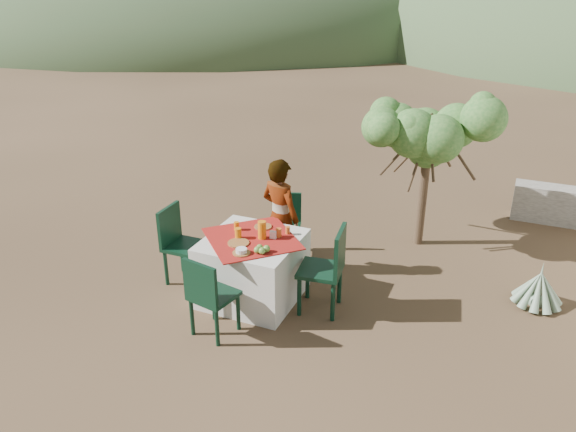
# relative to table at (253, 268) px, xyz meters

# --- Properties ---
(ground) EXTENTS (160.00, 160.00, 0.00)m
(ground) POSITION_rel_table_xyz_m (0.31, 0.25, -0.38)
(ground) COLOR #362818
(ground) RESTS_ON ground
(table) EXTENTS (1.30, 1.30, 0.76)m
(table) POSITION_rel_table_xyz_m (0.00, 0.00, 0.00)
(table) COLOR silver
(table) RESTS_ON ground
(chair_far) EXTENTS (0.49, 0.49, 0.83)m
(chair_far) POSITION_rel_table_xyz_m (-0.08, 1.15, 0.08)
(chair_far) COLOR black
(chair_far) RESTS_ON ground
(chair_near) EXTENTS (0.49, 0.49, 0.91)m
(chair_near) POSITION_rel_table_xyz_m (-0.07, -0.84, 0.12)
(chair_near) COLOR black
(chair_near) RESTS_ON ground
(chair_left) EXTENTS (0.44, 0.44, 0.95)m
(chair_left) POSITION_rel_table_xyz_m (-0.99, 0.02, 0.15)
(chair_left) COLOR black
(chair_left) RESTS_ON ground
(chair_right) EXTENTS (0.52, 0.52, 1.00)m
(chair_right) POSITION_rel_table_xyz_m (0.88, 0.08, 0.18)
(chair_right) COLOR black
(chair_right) RESTS_ON ground
(person) EXTENTS (0.62, 0.50, 1.48)m
(person) POSITION_rel_table_xyz_m (0.04, 0.70, 0.36)
(person) COLOR #8C6651
(person) RESTS_ON ground
(shrub_tree) EXTENTS (1.58, 1.55, 1.86)m
(shrub_tree) POSITION_rel_table_xyz_m (1.54, 2.21, 1.09)
(shrub_tree) COLOR #4F3827
(shrub_tree) RESTS_ON ground
(agave) EXTENTS (0.56, 0.57, 0.60)m
(agave) POSITION_rel_table_xyz_m (3.03, 1.13, -0.18)
(agave) COLOR gray
(agave) RESTS_ON ground
(hill_near_left) EXTENTS (40.00, 40.00, 16.00)m
(hill_near_left) POSITION_rel_table_xyz_m (-17.69, 30.25, -0.38)
(hill_near_left) COLOR #3E5A32
(hill_near_left) RESTS_ON ground
(hill_far_center) EXTENTS (60.00, 60.00, 24.00)m
(hill_far_center) POSITION_rel_table_xyz_m (-3.69, 52.25, -0.38)
(hill_far_center) COLOR slate
(hill_far_center) RESTS_ON ground
(plate_far) EXTENTS (0.20, 0.20, 0.01)m
(plate_far) POSITION_rel_table_xyz_m (-0.01, 0.31, 0.39)
(plate_far) COLOR brown
(plate_far) RESTS_ON table
(plate_near) EXTENTS (0.24, 0.24, 0.01)m
(plate_near) POSITION_rel_table_xyz_m (-0.08, -0.17, 0.39)
(plate_near) COLOR brown
(plate_near) RESTS_ON table
(glass_far) EXTENTS (0.06, 0.06, 0.10)m
(glass_far) POSITION_rel_table_xyz_m (-0.26, 0.12, 0.43)
(glass_far) COLOR orange
(glass_far) RESTS_ON table
(glass_near) EXTENTS (0.07, 0.07, 0.12)m
(glass_near) POSITION_rel_table_xyz_m (-0.14, -0.06, 0.44)
(glass_near) COLOR orange
(glass_near) RESTS_ON table
(juice_pitcher) EXTENTS (0.09, 0.09, 0.20)m
(juice_pitcher) POSITION_rel_table_xyz_m (0.11, 0.04, 0.48)
(juice_pitcher) COLOR orange
(juice_pitcher) RESTS_ON table
(bowl_plate) EXTENTS (0.19, 0.19, 0.01)m
(bowl_plate) POSITION_rel_table_xyz_m (0.06, -0.36, 0.39)
(bowl_plate) COLOR brown
(bowl_plate) RESTS_ON table
(white_bowl) EXTENTS (0.12, 0.12, 0.04)m
(white_bowl) POSITION_rel_table_xyz_m (0.06, -0.36, 0.42)
(white_bowl) COLOR silver
(white_bowl) RESTS_ON bowl_plate
(jar_left) EXTENTS (0.06, 0.06, 0.10)m
(jar_left) POSITION_rel_table_xyz_m (0.26, 0.15, 0.43)
(jar_left) COLOR #CB6023
(jar_left) RESTS_ON table
(jar_right) EXTENTS (0.05, 0.05, 0.08)m
(jar_right) POSITION_rel_table_xyz_m (0.32, 0.27, 0.42)
(jar_right) COLOR #CB6023
(jar_right) RESTS_ON table
(napkin_holder) EXTENTS (0.07, 0.04, 0.09)m
(napkin_holder) POSITION_rel_table_xyz_m (0.22, 0.09, 0.43)
(napkin_holder) COLOR silver
(napkin_holder) RESTS_ON table
(fruit_cluster) EXTENTS (0.15, 0.14, 0.08)m
(fruit_cluster) POSITION_rel_table_xyz_m (0.25, -0.26, 0.42)
(fruit_cluster) COLOR olive
(fruit_cluster) RESTS_ON table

